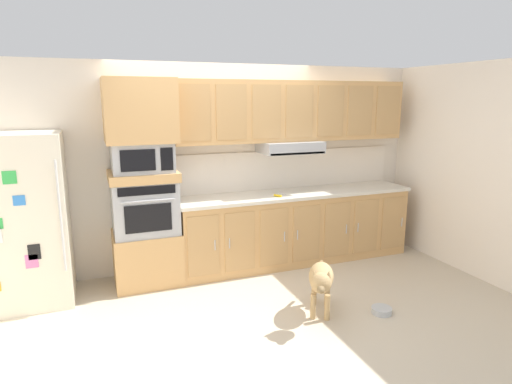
{
  "coord_description": "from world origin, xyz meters",
  "views": [
    {
      "loc": [
        -1.44,
        -4.1,
        2.09
      ],
      "look_at": [
        0.22,
        0.23,
        1.08
      ],
      "focal_mm": 30.42,
      "sensor_mm": 36.0,
      "label": 1
    }
  ],
  "objects_px": {
    "built_in_oven": "(145,206)",
    "dog_food_bowl": "(382,310)",
    "refrigerator": "(28,220)",
    "screwdriver": "(278,195)",
    "dog": "(321,279)",
    "microwave": "(142,157)"
  },
  "relations": [
    {
      "from": "built_in_oven",
      "to": "microwave",
      "type": "relative_size",
      "value": 1.09
    },
    {
      "from": "built_in_oven",
      "to": "dog_food_bowl",
      "type": "bearing_deg",
      "value": -38.04
    },
    {
      "from": "screwdriver",
      "to": "dog_food_bowl",
      "type": "relative_size",
      "value": 0.84
    },
    {
      "from": "dog",
      "to": "dog_food_bowl",
      "type": "bearing_deg",
      "value": 101.5
    },
    {
      "from": "built_in_oven",
      "to": "dog_food_bowl",
      "type": "xyz_separation_m",
      "value": [
        2.05,
        -1.61,
        -0.87
      ]
    },
    {
      "from": "refrigerator",
      "to": "dog",
      "type": "relative_size",
      "value": 2.39
    },
    {
      "from": "screwdriver",
      "to": "dog",
      "type": "distance_m",
      "value": 1.38
    },
    {
      "from": "built_in_oven",
      "to": "refrigerator",
      "type": "bearing_deg",
      "value": -176.68
    },
    {
      "from": "refrigerator",
      "to": "screwdriver",
      "type": "xyz_separation_m",
      "value": [
        2.73,
        -0.09,
        0.05
      ]
    },
    {
      "from": "screwdriver",
      "to": "microwave",
      "type": "bearing_deg",
      "value": 174.21
    },
    {
      "from": "built_in_oven",
      "to": "screwdriver",
      "type": "distance_m",
      "value": 1.57
    },
    {
      "from": "refrigerator",
      "to": "screwdriver",
      "type": "relative_size",
      "value": 10.47
    },
    {
      "from": "refrigerator",
      "to": "dog",
      "type": "bearing_deg",
      "value": -27.01
    },
    {
      "from": "built_in_oven",
      "to": "dog_food_bowl",
      "type": "distance_m",
      "value": 2.75
    },
    {
      "from": "screwdriver",
      "to": "dog_food_bowl",
      "type": "bearing_deg",
      "value": -71.32
    },
    {
      "from": "refrigerator",
      "to": "dog_food_bowl",
      "type": "height_order",
      "value": "refrigerator"
    },
    {
      "from": "built_in_oven",
      "to": "screwdriver",
      "type": "height_order",
      "value": "built_in_oven"
    },
    {
      "from": "microwave",
      "to": "dog",
      "type": "distance_m",
      "value": 2.31
    },
    {
      "from": "microwave",
      "to": "dog",
      "type": "bearing_deg",
      "value": -43.84
    },
    {
      "from": "microwave",
      "to": "screwdriver",
      "type": "height_order",
      "value": "microwave"
    },
    {
      "from": "refrigerator",
      "to": "screwdriver",
      "type": "height_order",
      "value": "refrigerator"
    },
    {
      "from": "built_in_oven",
      "to": "dog",
      "type": "relative_size",
      "value": 0.95
    }
  ]
}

